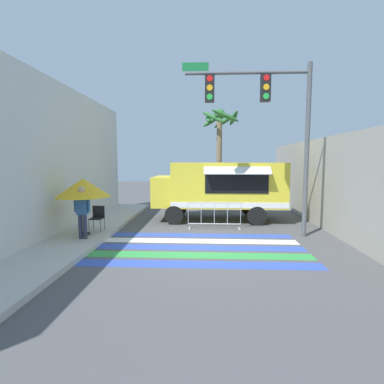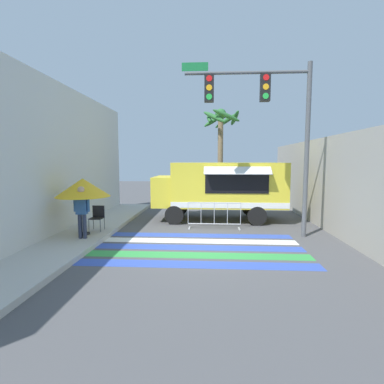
{
  "view_description": "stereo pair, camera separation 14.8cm",
  "coord_description": "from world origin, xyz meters",
  "px_view_note": "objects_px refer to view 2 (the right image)",
  "views": [
    {
      "loc": [
        0.22,
        -9.07,
        2.65
      ],
      "look_at": [
        -0.37,
        2.8,
        1.42
      ],
      "focal_mm": 28.0,
      "sensor_mm": 36.0,
      "label": 1
    },
    {
      "loc": [
        0.37,
        -9.07,
        2.65
      ],
      "look_at": [
        -0.37,
        2.8,
        1.42
      ],
      "focal_mm": 28.0,
      "sensor_mm": 36.0,
      "label": 2
    }
  ],
  "objects_px": {
    "traffic_signal_pole": "(266,112)",
    "barricade_front": "(214,216)",
    "food_truck": "(218,186)",
    "vendor_person": "(82,209)",
    "folding_chair": "(97,216)",
    "palm_tree": "(221,134)",
    "patio_umbrella": "(83,188)"
  },
  "relations": [
    {
      "from": "vendor_person",
      "to": "folding_chair",
      "type": "bearing_deg",
      "value": 91.07
    },
    {
      "from": "palm_tree",
      "to": "barricade_front",
      "type": "bearing_deg",
      "value": -94.4
    },
    {
      "from": "vendor_person",
      "to": "barricade_front",
      "type": "xyz_separation_m",
      "value": [
        4.29,
        2.34,
        -0.6
      ]
    },
    {
      "from": "food_truck",
      "to": "palm_tree",
      "type": "height_order",
      "value": "palm_tree"
    },
    {
      "from": "traffic_signal_pole",
      "to": "palm_tree",
      "type": "bearing_deg",
      "value": 102.08
    },
    {
      "from": "traffic_signal_pole",
      "to": "barricade_front",
      "type": "distance_m",
      "value": 4.31
    },
    {
      "from": "folding_chair",
      "to": "barricade_front",
      "type": "xyz_separation_m",
      "value": [
        4.23,
        1.17,
        -0.16
      ]
    },
    {
      "from": "traffic_signal_pole",
      "to": "patio_umbrella",
      "type": "bearing_deg",
      "value": -172.85
    },
    {
      "from": "palm_tree",
      "to": "food_truck",
      "type": "bearing_deg",
      "value": -93.64
    },
    {
      "from": "traffic_signal_pole",
      "to": "folding_chair",
      "type": "distance_m",
      "value": 6.98
    },
    {
      "from": "food_truck",
      "to": "barricade_front",
      "type": "distance_m",
      "value": 2.1
    },
    {
      "from": "patio_umbrella",
      "to": "folding_chair",
      "type": "height_order",
      "value": "patio_umbrella"
    },
    {
      "from": "food_truck",
      "to": "palm_tree",
      "type": "distance_m",
      "value": 4.18
    },
    {
      "from": "food_truck",
      "to": "barricade_front",
      "type": "xyz_separation_m",
      "value": [
        -0.18,
        -1.82,
        -1.02
      ]
    },
    {
      "from": "vendor_person",
      "to": "barricade_front",
      "type": "relative_size",
      "value": 0.81
    },
    {
      "from": "vendor_person",
      "to": "barricade_front",
      "type": "bearing_deg",
      "value": 32.25
    },
    {
      "from": "barricade_front",
      "to": "patio_umbrella",
      "type": "bearing_deg",
      "value": -157.39
    },
    {
      "from": "traffic_signal_pole",
      "to": "patio_umbrella",
      "type": "distance_m",
      "value": 6.72
    },
    {
      "from": "food_truck",
      "to": "traffic_signal_pole",
      "type": "xyz_separation_m",
      "value": [
        1.53,
        -2.9,
        2.78
      ]
    },
    {
      "from": "patio_umbrella",
      "to": "vendor_person",
      "type": "relative_size",
      "value": 1.14
    },
    {
      "from": "patio_umbrella",
      "to": "palm_tree",
      "type": "bearing_deg",
      "value": 55.23
    },
    {
      "from": "traffic_signal_pole",
      "to": "barricade_front",
      "type": "relative_size",
      "value": 2.87
    },
    {
      "from": "traffic_signal_pole",
      "to": "vendor_person",
      "type": "distance_m",
      "value": 6.92
    },
    {
      "from": "food_truck",
      "to": "palm_tree",
      "type": "bearing_deg",
      "value": 86.36
    },
    {
      "from": "folding_chair",
      "to": "vendor_person",
      "type": "xyz_separation_m",
      "value": [
        -0.05,
        -1.17,
        0.43
      ]
    },
    {
      "from": "traffic_signal_pole",
      "to": "vendor_person",
      "type": "xyz_separation_m",
      "value": [
        -6.01,
        -1.26,
        -3.21
      ]
    },
    {
      "from": "food_truck",
      "to": "folding_chair",
      "type": "xyz_separation_m",
      "value": [
        -4.42,
        -2.99,
        -0.86
      ]
    },
    {
      "from": "food_truck",
      "to": "barricade_front",
      "type": "bearing_deg",
      "value": -95.78
    },
    {
      "from": "food_truck",
      "to": "vendor_person",
      "type": "relative_size",
      "value": 3.39
    },
    {
      "from": "barricade_front",
      "to": "palm_tree",
      "type": "height_order",
      "value": "palm_tree"
    },
    {
      "from": "traffic_signal_pole",
      "to": "patio_umbrella",
      "type": "relative_size",
      "value": 3.11
    },
    {
      "from": "palm_tree",
      "to": "vendor_person",
      "type": "bearing_deg",
      "value": -122.13
    }
  ]
}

